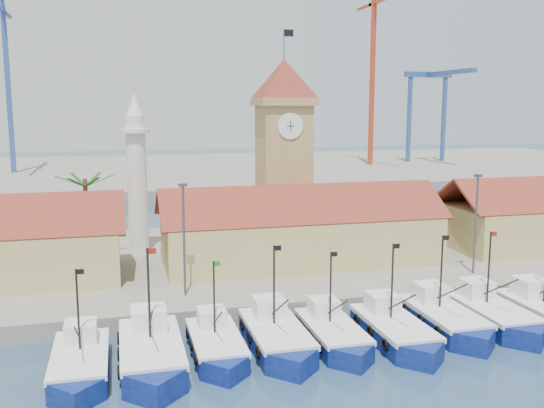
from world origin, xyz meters
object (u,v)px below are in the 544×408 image
object	(u,v)px
boat_5	(396,333)
clock_tower	(284,150)
minaret	(137,173)
boat_0	(80,366)

from	to	relation	value
boat_5	clock_tower	distance (m)	26.52
boat_5	minaret	bearing A→B (deg)	122.61
boat_5	minaret	world-z (taller)	minaret
boat_0	clock_tower	xyz separation A→B (m)	(19.57, 24.15, 11.23)
boat_0	minaret	distance (m)	28.04
boat_5	minaret	size ratio (longest dim) A/B	0.60
minaret	clock_tower	bearing A→B (deg)	-7.61
boat_5	minaret	xyz separation A→B (m)	(-16.62, 25.99, 8.97)
boat_0	boat_5	size ratio (longest dim) A/B	0.95
boat_0	boat_5	xyz separation A→B (m)	(21.20, 0.17, 0.04)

